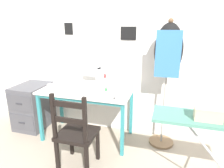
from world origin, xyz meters
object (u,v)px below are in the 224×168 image
(sewing_machine, at_px, (93,79))
(dress_form, at_px, (168,57))
(storage_box, at_px, (208,114))
(filing_cabinet, at_px, (33,106))
(fabric_bowl, at_px, (51,86))
(thread_spool_near_machine, at_px, (106,89))
(scissors, at_px, (117,98))
(wooden_chair, at_px, (76,134))

(sewing_machine, height_order, dress_form, dress_form)
(storage_box, bearing_deg, filing_cabinet, 159.86)
(fabric_bowl, height_order, thread_spool_near_machine, fabric_bowl)
(scissors, distance_m, filing_cabinet, 1.46)
(fabric_bowl, height_order, storage_box, storage_box)
(filing_cabinet, bearing_deg, fabric_bowl, -14.97)
(fabric_bowl, bearing_deg, filing_cabinet, 165.03)
(sewing_machine, relative_size, scissors, 3.17)
(thread_spool_near_machine, xyz_separation_m, storage_box, (1.08, -0.80, 0.16))
(scissors, xyz_separation_m, thread_spool_near_machine, (-0.19, 0.20, 0.02))
(scissors, relative_size, thread_spool_near_machine, 2.74)
(sewing_machine, xyz_separation_m, dress_form, (0.95, 0.04, 0.33))
(fabric_bowl, xyz_separation_m, filing_cabinet, (-0.43, 0.12, -0.40))
(filing_cabinet, distance_m, dress_form, 2.11)
(wooden_chair, distance_m, filing_cabinet, 1.27)
(thread_spool_near_machine, height_order, storage_box, storage_box)
(scissors, bearing_deg, dress_form, 29.42)
(scissors, distance_m, dress_form, 0.77)
(fabric_bowl, bearing_deg, sewing_machine, 14.68)
(storage_box, bearing_deg, fabric_bowl, 158.69)
(scissors, relative_size, storage_box, 0.59)
(filing_cabinet, xyz_separation_m, dress_form, (1.94, 0.07, 0.83))
(filing_cabinet, bearing_deg, thread_spool_near_machine, -1.84)
(wooden_chair, bearing_deg, scissors, 53.16)
(fabric_bowl, distance_m, filing_cabinet, 0.60)
(sewing_machine, xyz_separation_m, wooden_chair, (0.08, -0.71, -0.42))
(scissors, relative_size, dress_form, 0.08)
(thread_spool_near_machine, relative_size, wooden_chair, 0.05)
(storage_box, bearing_deg, thread_spool_near_machine, 143.53)
(scissors, xyz_separation_m, wooden_chair, (-0.33, -0.44, -0.29))
(fabric_bowl, distance_m, dress_form, 1.57)
(fabric_bowl, bearing_deg, dress_form, 6.88)
(thread_spool_near_machine, distance_m, wooden_chair, 0.72)
(scissors, xyz_separation_m, filing_cabinet, (-1.39, 0.24, -0.38))
(filing_cabinet, height_order, dress_form, dress_form)
(scissors, height_order, filing_cabinet, scissors)
(scissors, height_order, dress_form, dress_form)
(fabric_bowl, relative_size, wooden_chair, 0.13)
(wooden_chair, xyz_separation_m, filing_cabinet, (-1.07, 0.68, -0.08))
(dress_form, bearing_deg, fabric_bowl, -173.12)
(fabric_bowl, distance_m, storage_box, 1.98)
(filing_cabinet, bearing_deg, sewing_machine, 1.69)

